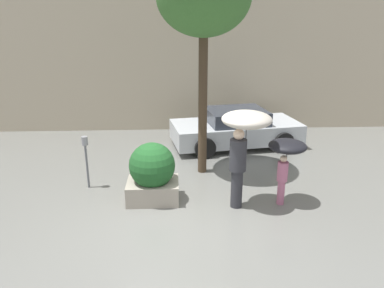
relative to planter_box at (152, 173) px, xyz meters
The scene contains 7 objects.
ground_plane 1.21m from the planter_box, 66.12° to the right, with size 40.00×40.00×0.00m, color slate.
building_facade 6.06m from the planter_box, 85.72° to the left, with size 18.00×0.30×6.00m.
planter_box is the anchor object (origin of this frame).
person_adult 2.12m from the planter_box, 10.74° to the right, with size 1.00×1.00×2.04m.
person_child 2.84m from the planter_box, ahead, with size 0.78×0.78×1.41m.
parked_car_near 4.27m from the planter_box, 56.44° to the left, with size 4.07×2.40×1.14m.
parking_meter 1.71m from the planter_box, 155.24° to the left, with size 0.14×0.14×1.25m.
Camera 1 is at (0.08, -6.43, 3.78)m, focal length 35.00 mm.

